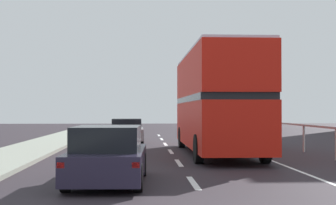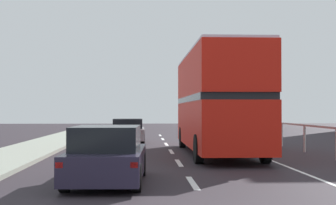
# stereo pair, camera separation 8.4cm
# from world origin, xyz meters

# --- Properties ---
(lane_paint_markings) EXTENTS (3.54, 46.00, 0.01)m
(lane_paint_markings) POSITION_xyz_m (2.06, 8.57, 0.00)
(lane_paint_markings) COLOR silver
(lane_paint_markings) RESTS_ON ground
(double_decker_bus_red) EXTENTS (2.61, 10.10, 4.18)m
(double_decker_bus_red) POSITION_xyz_m (1.81, 13.39, 2.24)
(double_decker_bus_red) COLOR red
(double_decker_bus_red) RESTS_ON ground
(hatchback_car_near) EXTENTS (1.93, 4.12, 1.43)m
(hatchback_car_near) POSITION_xyz_m (-2.12, 5.59, 0.68)
(hatchback_car_near) COLOR #211D2F
(hatchback_car_near) RESTS_ON ground
(sedan_car_ahead) EXTENTS (1.89, 4.15, 1.35)m
(sedan_car_ahead) POSITION_xyz_m (-2.10, 21.04, 0.65)
(sedan_car_ahead) COLOR gray
(sedan_car_ahead) RESTS_ON ground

